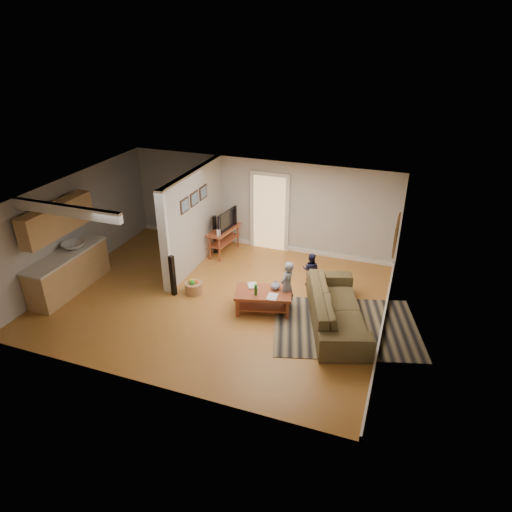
{
  "coord_description": "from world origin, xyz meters",
  "views": [
    {
      "loc": [
        3.89,
        -8.12,
        5.66
      ],
      "look_at": [
        0.86,
        0.29,
        1.1
      ],
      "focal_mm": 32.0,
      "sensor_mm": 36.0,
      "label": 1
    }
  ],
  "objects_px": {
    "speaker_left": "(173,276)",
    "toy_basket": "(194,287)",
    "tv_console": "(224,231)",
    "child": "(286,308)",
    "sofa": "(336,323)",
    "toddler": "(310,285)",
    "speaker_right": "(215,235)",
    "coffee_table": "(264,295)"
  },
  "relations": [
    {
      "from": "child",
      "to": "toy_basket",
      "type": "bearing_deg",
      "value": -72.03
    },
    {
      "from": "tv_console",
      "to": "speaker_right",
      "type": "distance_m",
      "value": 0.29
    },
    {
      "from": "speaker_right",
      "to": "toy_basket",
      "type": "bearing_deg",
      "value": -103.55
    },
    {
      "from": "speaker_right",
      "to": "toy_basket",
      "type": "distance_m",
      "value": 2.2
    },
    {
      "from": "speaker_left",
      "to": "toy_basket",
      "type": "relative_size",
      "value": 2.42
    },
    {
      "from": "sofa",
      "to": "child",
      "type": "relative_size",
      "value": 2.29
    },
    {
      "from": "speaker_left",
      "to": "speaker_right",
      "type": "height_order",
      "value": "speaker_right"
    },
    {
      "from": "coffee_table",
      "to": "child",
      "type": "height_order",
      "value": "coffee_table"
    },
    {
      "from": "tv_console",
      "to": "toddler",
      "type": "bearing_deg",
      "value": -11.37
    },
    {
      "from": "tv_console",
      "to": "sofa",
      "type": "bearing_deg",
      "value": -25.22
    },
    {
      "from": "speaker_right",
      "to": "toy_basket",
      "type": "relative_size",
      "value": 2.58
    },
    {
      "from": "speaker_right",
      "to": "toddler",
      "type": "xyz_separation_m",
      "value": [
        2.88,
        -0.86,
        -0.54
      ]
    },
    {
      "from": "sofa",
      "to": "speaker_right",
      "type": "relative_size",
      "value": 2.45
    },
    {
      "from": "toy_basket",
      "to": "child",
      "type": "distance_m",
      "value": 2.24
    },
    {
      "from": "child",
      "to": "toddler",
      "type": "relative_size",
      "value": 1.36
    },
    {
      "from": "child",
      "to": "tv_console",
      "type": "bearing_deg",
      "value": -115.86
    },
    {
      "from": "coffee_table",
      "to": "speaker_right",
      "type": "distance_m",
      "value": 3.13
    },
    {
      "from": "tv_console",
      "to": "child",
      "type": "distance_m",
      "value": 3.21
    },
    {
      "from": "tv_console",
      "to": "toy_basket",
      "type": "distance_m",
      "value": 2.23
    },
    {
      "from": "sofa",
      "to": "toy_basket",
      "type": "relative_size",
      "value": 6.33
    },
    {
      "from": "speaker_right",
      "to": "coffee_table",
      "type": "bearing_deg",
      "value": -69.96
    },
    {
      "from": "toddler",
      "to": "tv_console",
      "type": "bearing_deg",
      "value": -16.09
    },
    {
      "from": "toy_basket",
      "to": "toddler",
      "type": "bearing_deg",
      "value": 27.19
    },
    {
      "from": "coffee_table",
      "to": "toy_basket",
      "type": "relative_size",
      "value": 3.26
    },
    {
      "from": "sofa",
      "to": "coffee_table",
      "type": "height_order",
      "value": "coffee_table"
    },
    {
      "from": "toy_basket",
      "to": "coffee_table",
      "type": "bearing_deg",
      "value": -3.61
    },
    {
      "from": "speaker_left",
      "to": "speaker_right",
      "type": "bearing_deg",
      "value": 102.88
    },
    {
      "from": "sofa",
      "to": "child",
      "type": "distance_m",
      "value": 1.17
    },
    {
      "from": "toy_basket",
      "to": "child",
      "type": "relative_size",
      "value": 0.36
    },
    {
      "from": "sofa",
      "to": "speaker_left",
      "type": "bearing_deg",
      "value": 73.01
    },
    {
      "from": "speaker_left",
      "to": "child",
      "type": "bearing_deg",
      "value": 20.06
    },
    {
      "from": "speaker_left",
      "to": "toy_basket",
      "type": "height_order",
      "value": "speaker_left"
    },
    {
      "from": "tv_console",
      "to": "toy_basket",
      "type": "height_order",
      "value": "tv_console"
    },
    {
      "from": "child",
      "to": "toddler",
      "type": "height_order",
      "value": "child"
    },
    {
      "from": "sofa",
      "to": "coffee_table",
      "type": "distance_m",
      "value": 1.64
    },
    {
      "from": "tv_console",
      "to": "speaker_left",
      "type": "distance_m",
      "value": 2.41
    },
    {
      "from": "toy_basket",
      "to": "child",
      "type": "bearing_deg",
      "value": 2.79
    },
    {
      "from": "speaker_left",
      "to": "child",
      "type": "relative_size",
      "value": 0.87
    },
    {
      "from": "sofa",
      "to": "toddler",
      "type": "relative_size",
      "value": 3.1
    },
    {
      "from": "toddler",
      "to": "sofa",
      "type": "bearing_deg",
      "value": 126.1
    },
    {
      "from": "tv_console",
      "to": "toddler",
      "type": "relative_size",
      "value": 1.41
    },
    {
      "from": "toy_basket",
      "to": "toddler",
      "type": "distance_m",
      "value": 2.79
    }
  ]
}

